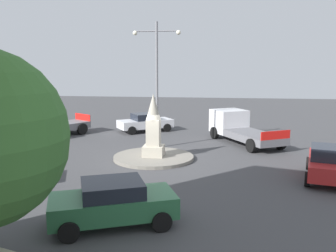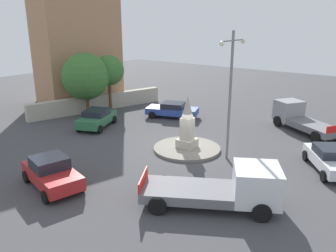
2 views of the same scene
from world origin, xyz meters
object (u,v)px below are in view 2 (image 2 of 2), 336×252
object	(u,v)px
car_red_waiting	(52,172)
truck_white_approaching	(229,187)
car_blue_near_island	(172,110)
car_white_parked_right	(331,159)
truck_grey_passing	(299,118)
car_green_far_side	(97,118)
tree_mid_cluster	(86,77)
streetlamp	(231,85)
monument	(187,125)
tree_near_wall	(109,71)
corner_building	(76,47)

from	to	relation	value
car_red_waiting	truck_white_approaching	bearing A→B (deg)	114.13
car_blue_near_island	car_white_parked_right	bearing A→B (deg)	75.22
truck_grey_passing	truck_white_approaching	bearing A→B (deg)	3.92
car_green_far_side	truck_white_approaching	xyz separation A→B (m)	(4.70, 14.18, 0.20)
tree_mid_cluster	car_green_far_side	bearing A→B (deg)	59.60
car_white_parked_right	car_green_far_side	xyz separation A→B (m)	(2.37, -17.04, 0.04)
car_blue_near_island	tree_mid_cluster	xyz separation A→B (m)	(3.97, -6.66, 2.82)
streetlamp	car_green_far_side	xyz separation A→B (m)	(0.47, -11.44, -3.86)
car_white_parked_right	car_red_waiting	xyz separation A→B (m)	(10.75, -11.06, 0.06)
car_green_far_side	truck_white_approaching	size ratio (longest dim) A/B	0.68
car_white_parked_right	streetlamp	bearing A→B (deg)	-71.25
car_white_parked_right	car_green_far_side	bearing A→B (deg)	-82.07
truck_grey_passing	car_green_far_side	bearing A→B (deg)	-55.22
monument	truck_grey_passing	xyz separation A→B (m)	(-8.99, 4.61, -0.77)
monument	truck_grey_passing	size ratio (longest dim) A/B	0.58
tree_near_wall	monument	bearing A→B (deg)	70.39
car_blue_near_island	car_green_far_side	xyz separation A→B (m)	(6.05, -3.12, 0.07)
tree_near_wall	corner_building	bearing A→B (deg)	-98.38
corner_building	truck_white_approaching	bearing A→B (deg)	66.50
streetlamp	car_green_far_side	size ratio (longest dim) A/B	1.76
car_red_waiting	corner_building	size ratio (longest dim) A/B	0.38
car_white_parked_right	car_green_far_side	distance (m)	17.20
car_green_far_side	truck_white_approaching	distance (m)	14.94
car_blue_near_island	car_green_far_side	bearing A→B (deg)	-27.32
car_white_parked_right	corner_building	distance (m)	26.07
truck_white_approaching	corner_building	xyz separation A→B (m)	(-9.82, -22.58, 4.76)
car_red_waiting	tree_mid_cluster	world-z (taller)	tree_mid_cluster
car_blue_near_island	truck_white_approaching	distance (m)	15.42
car_blue_near_island	truck_grey_passing	size ratio (longest dim) A/B	0.81
car_blue_near_island	car_green_far_side	distance (m)	6.81
car_green_far_side	tree_near_wall	size ratio (longest dim) A/B	0.83
monument	car_green_far_side	xyz separation A→B (m)	(0.20, -8.62, -0.95)
truck_white_approaching	tree_mid_cluster	xyz separation A→B (m)	(-6.78, -17.72, 2.55)
streetlamp	car_red_waiting	distance (m)	11.09
corner_building	tree_mid_cluster	size ratio (longest dim) A/B	2.04
tree_mid_cluster	truck_white_approaching	bearing A→B (deg)	69.07
car_blue_near_island	corner_building	xyz separation A→B (m)	(0.93, -11.52, 5.03)
car_blue_near_island	car_white_parked_right	xyz separation A→B (m)	(3.67, 13.91, 0.03)
streetlamp	tree_mid_cluster	world-z (taller)	streetlamp
car_blue_near_island	streetlamp	bearing A→B (deg)	56.16
truck_white_approaching	tree_near_wall	distance (m)	19.52
truck_grey_passing	tree_near_wall	xyz separation A→B (m)	(4.88, -16.13, 2.90)
truck_white_approaching	tree_near_wall	size ratio (longest dim) A/B	1.23
car_green_far_side	tree_mid_cluster	distance (m)	4.94
streetlamp	car_red_waiting	bearing A→B (deg)	-31.68
truck_grey_passing	tree_near_wall	distance (m)	17.10
monument	car_blue_near_island	size ratio (longest dim) A/B	0.71
car_green_far_side	tree_mid_cluster	size ratio (longest dim) A/B	0.78
truck_white_approaching	car_white_parked_right	bearing A→B (deg)	158.00
tree_mid_cluster	monument	bearing A→B (deg)	81.23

